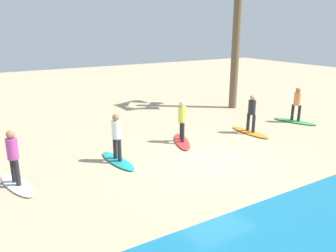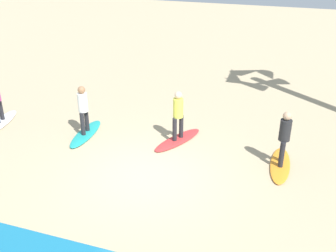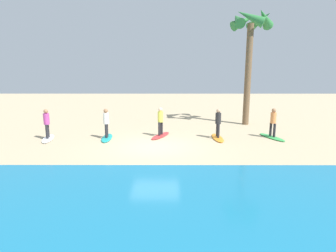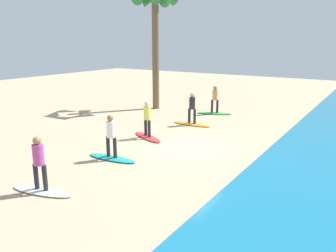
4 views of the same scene
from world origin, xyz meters
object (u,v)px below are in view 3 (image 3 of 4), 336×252
at_px(surfer_green, 273,120).
at_px(palm_tree, 250,33).
at_px(surfboard_white, 48,139).
at_px(surfer_teal, 106,121).
at_px(surfboard_teal, 107,138).
at_px(surfer_red, 160,119).
at_px(surfboard_green, 272,137).
at_px(surfboard_orange, 218,138).
at_px(surfer_orange, 218,121).
at_px(surfboard_red, 161,136).
at_px(surfer_white, 47,121).

bearing_deg(surfer_green, palm_tree, -83.07).
distance_m(surfboard_white, palm_tree, 14.51).
bearing_deg(surfer_teal, surfboard_teal, 26.57).
bearing_deg(surfer_red, surfboard_green, 176.72).
xyz_separation_m(surfboard_orange, palm_tree, (-2.69, -4.19, 6.24)).
bearing_deg(surfer_red, surfer_orange, 170.80).
distance_m(surfer_orange, surfer_teal, 6.35).
height_order(surfboard_red, palm_tree, palm_tree).
relative_size(surfer_green, surfer_teal, 1.00).
bearing_deg(surfboard_white, surfer_green, 79.27).
bearing_deg(palm_tree, surfer_green, 96.93).
xyz_separation_m(surfer_green, surfer_teal, (9.53, 0.19, 0.00)).
bearing_deg(surfboard_teal, surfer_teal, 111.92).
height_order(surfer_orange, surfboard_white, surfer_orange).
relative_size(surfer_red, surfboard_white, 0.78).
distance_m(surfboard_red, palm_tree, 9.38).
distance_m(surfer_green, surfer_teal, 9.53).
bearing_deg(surfboard_white, surfer_teal, 80.79).
xyz_separation_m(surfboard_green, surfer_red, (6.46, -0.37, 0.99)).
distance_m(surfboard_green, surfboard_white, 12.83).
height_order(surfer_teal, surfboard_white, surfer_teal).
bearing_deg(surfboard_teal, surfer_red, 95.65).
relative_size(surfboard_green, surfer_white, 1.28).
height_order(surfboard_orange, surfer_red, surfer_red).
relative_size(surfboard_orange, surfboard_red, 1.00).
bearing_deg(palm_tree, surfer_white, 19.60).
distance_m(surfer_red, surfer_teal, 3.12).
bearing_deg(surfboard_green, surfboard_red, -112.91).
bearing_deg(surfer_red, surfboard_white, 6.62).
height_order(surfer_teal, palm_tree, palm_tree).
height_order(surfer_white, palm_tree, palm_tree).
bearing_deg(surfer_teal, surfboard_green, -178.88).
distance_m(surfer_red, surfer_white, 6.41).
bearing_deg(surfboard_red, surfer_white, -59.58).
bearing_deg(surfboard_white, surfboard_teal, 80.79).
xyz_separation_m(surfer_orange, surfer_teal, (6.35, 0.02, 0.00)).
relative_size(surfboard_red, surfboard_teal, 1.00).
xyz_separation_m(surfboard_teal, palm_tree, (-9.04, -4.21, 6.24)).
bearing_deg(surfer_teal, palm_tree, -155.01).
height_order(surfboard_orange, surfer_teal, surfer_teal).
height_order(surfboard_white, surfer_white, surfer_white).
distance_m(surfboard_green, surfer_orange, 3.33).
distance_m(surfer_orange, surfer_white, 9.65).
xyz_separation_m(surfer_red, surfboard_teal, (3.07, 0.56, -0.99)).
height_order(surfboard_teal, surfer_white, surfer_white).
relative_size(surfboard_green, surfboard_teal, 1.00).
relative_size(surfer_green, surfer_red, 1.00).
bearing_deg(surfboard_white, surfboard_orange, 78.85).
xyz_separation_m(surfer_teal, surfer_white, (3.30, 0.18, 0.00)).
bearing_deg(surfer_green, surfer_red, -3.28).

